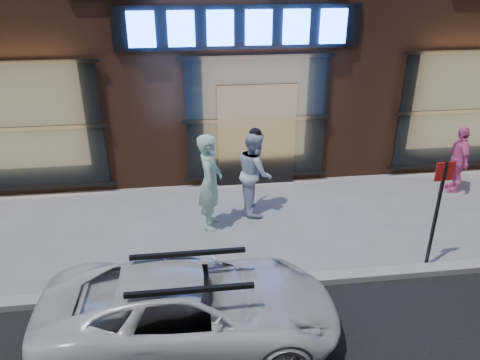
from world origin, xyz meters
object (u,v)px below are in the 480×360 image
(man_bowtie, at_px, (210,182))
(man_cap, at_px, (255,172))
(white_suv, at_px, (191,308))
(sign_post, at_px, (438,205))
(passerby, at_px, (458,159))

(man_bowtie, distance_m, man_cap, 1.10)
(man_cap, bearing_deg, white_suv, 155.73)
(sign_post, bearing_deg, passerby, 49.57)
(man_bowtie, relative_size, white_suv, 0.48)
(man_bowtie, height_order, passerby, man_bowtie)
(man_bowtie, bearing_deg, man_cap, -52.57)
(man_bowtie, distance_m, white_suv, 3.18)
(white_suv, height_order, sign_post, sign_post)
(white_suv, bearing_deg, man_bowtie, -7.37)
(man_cap, relative_size, sign_post, 0.89)
(man_bowtie, relative_size, sign_post, 0.97)
(man_bowtie, height_order, sign_post, sign_post)
(man_cap, distance_m, white_suv, 3.93)
(passerby, xyz_separation_m, white_suv, (-6.19, -4.01, -0.21))
(passerby, bearing_deg, sign_post, -26.72)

